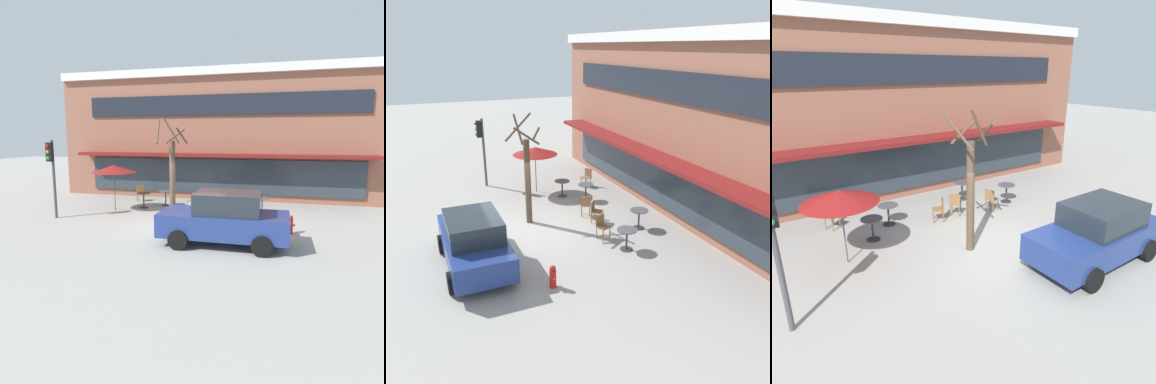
% 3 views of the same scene
% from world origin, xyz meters
% --- Properties ---
extents(ground_plane, '(80.00, 80.00, 0.00)m').
position_xyz_m(ground_plane, '(0.00, 0.00, 0.00)').
color(ground_plane, '#9E9B93').
extents(building_facade, '(19.09, 9.10, 7.29)m').
position_xyz_m(building_facade, '(0.00, 9.96, 3.65)').
color(building_facade, '#935B47').
rests_on(building_facade, ground).
extents(cafe_table_near_wall, '(0.70, 0.70, 0.76)m').
position_xyz_m(cafe_table_near_wall, '(1.29, 4.35, 0.52)').
color(cafe_table_near_wall, '#333338').
rests_on(cafe_table_near_wall, ground).
extents(cafe_table_streetside, '(0.70, 0.70, 0.76)m').
position_xyz_m(cafe_table_streetside, '(2.64, 3.05, 0.52)').
color(cafe_table_streetside, '#333338').
rests_on(cafe_table_streetside, ground).
extents(cafe_table_by_tree, '(0.70, 0.70, 0.76)m').
position_xyz_m(cafe_table_by_tree, '(-2.30, 3.71, 0.52)').
color(cafe_table_by_tree, '#333338').
rests_on(cafe_table_by_tree, ground).
extents(cafe_table_mid_patio, '(0.70, 0.70, 0.76)m').
position_xyz_m(cafe_table_mid_patio, '(-3.19, 2.90, 0.52)').
color(cafe_table_mid_patio, '#333338').
rests_on(cafe_table_mid_patio, ground).
extents(patio_umbrella_green_folded, '(2.10, 2.10, 2.20)m').
position_xyz_m(patio_umbrella_green_folded, '(-4.29, 1.98, 2.02)').
color(patio_umbrella_green_folded, '#4C4C51').
rests_on(patio_umbrella_green_folded, ground).
extents(cafe_chair_0, '(0.54, 0.54, 0.89)m').
position_xyz_m(cafe_chair_0, '(-4.09, 4.57, 0.53)').
color(cafe_chair_0, olive).
rests_on(cafe_chair_0, ground).
extents(cafe_chair_1, '(0.51, 0.51, 0.89)m').
position_xyz_m(cafe_chair_1, '(1.51, 2.66, 0.53)').
color(cafe_chair_1, olive).
rests_on(cafe_chair_1, ground).
extents(cafe_chair_2, '(0.57, 0.57, 0.89)m').
position_xyz_m(cafe_chair_2, '(0.10, 3.05, 0.53)').
color(cafe_chair_2, olive).
rests_on(cafe_chair_2, ground).
extents(cafe_chair_3, '(0.53, 0.53, 0.89)m').
position_xyz_m(cafe_chair_3, '(-0.62, 2.96, 0.53)').
color(cafe_chair_3, olive).
rests_on(cafe_chair_3, ground).
extents(parked_sedan, '(4.21, 2.05, 1.76)m').
position_xyz_m(parked_sedan, '(1.71, -1.94, 0.88)').
color(parked_sedan, navy).
rests_on(parked_sedan, ground).
extents(street_tree, '(1.31, 1.18, 4.31)m').
position_xyz_m(street_tree, '(-0.93, 0.62, 1.96)').
color(street_tree, brown).
rests_on(street_tree, ground).
extents(traffic_light_pole, '(0.26, 0.44, 3.40)m').
position_xyz_m(traffic_light_pole, '(-6.09, -0.18, 2.30)').
color(traffic_light_pole, '#47474C').
rests_on(traffic_light_pole, ground).
extents(fire_hydrant, '(0.36, 0.20, 0.71)m').
position_xyz_m(fire_hydrant, '(3.84, -0.07, 0.35)').
color(fire_hydrant, red).
rests_on(fire_hydrant, ground).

